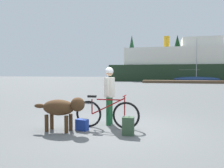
% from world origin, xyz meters
% --- Properties ---
extents(ground_plane, '(160.00, 160.00, 0.00)m').
position_xyz_m(ground_plane, '(0.00, 0.00, 0.00)').
color(ground_plane, '#595B5B').
extents(bicycle, '(1.82, 0.44, 0.93)m').
position_xyz_m(bicycle, '(-0.30, -0.01, 0.40)').
color(bicycle, black).
rests_on(bicycle, ground_plane).
extents(person_cyclist, '(0.32, 0.53, 1.70)m').
position_xyz_m(person_cyclist, '(-0.32, 0.42, 1.02)').
color(person_cyclist, '#19592D').
rests_on(person_cyclist, ground_plane).
extents(dog, '(1.44, 0.49, 0.90)m').
position_xyz_m(dog, '(-1.35, -0.59, 0.61)').
color(dog, '#472D19').
rests_on(dog, ground_plane).
extents(backpack, '(0.28, 0.20, 0.45)m').
position_xyz_m(backpack, '(0.40, -0.55, 0.22)').
color(backpack, '#334C33').
rests_on(backpack, ground_plane).
extents(handbag_pannier, '(0.35, 0.24, 0.30)m').
position_xyz_m(handbag_pannier, '(-0.88, -0.39, 0.15)').
color(handbag_pannier, navy).
rests_on(handbag_pannier, ground_plane).
extents(dock_pier, '(16.52, 2.52, 0.40)m').
position_xyz_m(dock_pier, '(6.32, 28.90, 0.20)').
color(dock_pier, brown).
rests_on(dock_pier, ground_plane).
extents(ferry_boat, '(27.91, 8.25, 8.66)m').
position_xyz_m(ferry_boat, '(5.21, 38.03, 3.04)').
color(ferry_boat, '#1E331E').
rests_on(ferry_boat, ground_plane).
extents(sailboat_moored, '(7.74, 2.17, 7.44)m').
position_xyz_m(sailboat_moored, '(6.71, 33.95, 0.49)').
color(sailboat_moored, navy).
rests_on(sailboat_moored, ground_plane).
extents(pine_tree_far_left, '(3.15, 3.15, 11.75)m').
position_xyz_m(pine_tree_far_left, '(-7.25, 52.94, 7.43)').
color(pine_tree_far_left, '#4C331E').
rests_on(pine_tree_far_left, ground_plane).
extents(pine_tree_center, '(4.13, 4.13, 11.23)m').
position_xyz_m(pine_tree_center, '(4.54, 52.04, 6.83)').
color(pine_tree_center, '#4C331E').
rests_on(pine_tree_center, ground_plane).
extents(pine_tree_mid_back, '(3.63, 3.63, 10.73)m').
position_xyz_m(pine_tree_mid_back, '(1.76, 58.39, 6.80)').
color(pine_tree_mid_back, '#4C331E').
rests_on(pine_tree_mid_back, ground_plane).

